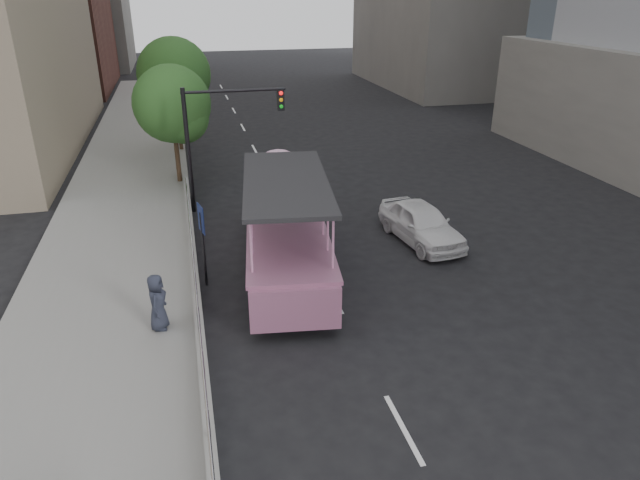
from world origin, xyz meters
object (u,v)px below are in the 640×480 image
parking_sign (203,236)px  traffic_signal (216,129)px  duck_boat (285,226)px  car (421,223)px  street_tree_far (176,77)px  pedestrian_far (157,302)px  street_tree_near (174,107)px

parking_sign → traffic_signal: bearing=81.2°
duck_boat → car: bearing=3.4°
street_tree_far → car: bearing=-60.2°
traffic_signal → street_tree_far: 9.57m
car → traffic_signal: traffic_signal is taller
car → traffic_signal: bearing=135.9°
pedestrian_far → traffic_signal: traffic_signal is taller
duck_boat → street_tree_far: (-3.17, 14.97, 3.05)m
traffic_signal → pedestrian_far: bearing=-104.3°
pedestrian_far → parking_sign: bearing=-14.7°
traffic_signal → street_tree_far: bearing=98.4°
traffic_signal → street_tree_far: size_ratio=0.81×
car → street_tree_near: size_ratio=0.76×
car → street_tree_far: street_tree_far is taller
duck_boat → parking_sign: duck_boat is taller
street_tree_near → street_tree_far: bearing=88.1°
car → pedestrian_far: (-9.44, -4.35, 0.36)m
pedestrian_far → parking_sign: (1.39, 2.76, 0.63)m
parking_sign → street_tree_near: 10.47m
duck_boat → street_tree_far: bearing=102.0°
car → parking_sign: (-8.06, -1.59, 0.99)m
street_tree_far → street_tree_near: bearing=-91.9°
duck_boat → parking_sign: (-2.83, -1.28, 0.47)m
duck_boat → parking_sign: bearing=-155.7°
duck_boat → traffic_signal: bearing=107.8°
pedestrian_far → street_tree_near: size_ratio=0.28×
pedestrian_far → traffic_signal: size_ratio=0.31×
duck_boat → street_tree_near: 9.92m
duck_boat → pedestrian_far: size_ratio=6.50×
duck_boat → street_tree_far: size_ratio=1.61×
car → parking_sign: bearing=-176.2°
duck_boat → car: 5.26m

